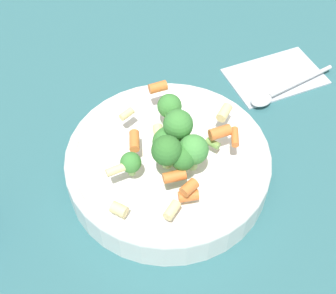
% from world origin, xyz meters
% --- Properties ---
extents(ground_plane, '(3.00, 3.00, 0.00)m').
position_xyz_m(ground_plane, '(0.00, 0.00, 0.00)').
color(ground_plane, '#2D6066').
extents(bowl, '(0.27, 0.27, 0.05)m').
position_xyz_m(bowl, '(0.00, 0.00, 0.03)').
color(bowl, white).
rests_on(bowl, ground_plane).
extents(pasta_salad, '(0.21, 0.16, 0.07)m').
position_xyz_m(pasta_salad, '(0.01, 0.01, 0.09)').
color(pasta_salad, '#8CB766').
rests_on(pasta_salad, bowl).
extents(napkin, '(0.15, 0.18, 0.01)m').
position_xyz_m(napkin, '(-0.21, 0.17, 0.00)').
color(napkin, '#B2BCC6').
rests_on(napkin, ground_plane).
extents(spoon, '(0.11, 0.14, 0.01)m').
position_xyz_m(spoon, '(-0.16, 0.17, 0.01)').
color(spoon, silver).
rests_on(spoon, napkin).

